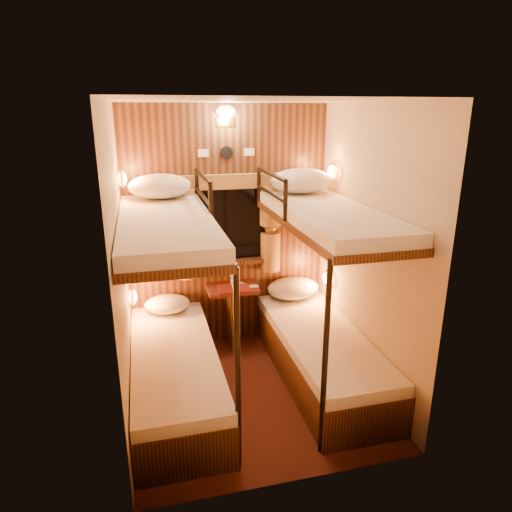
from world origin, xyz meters
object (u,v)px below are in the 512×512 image
object	(u,v)px
bunk_left	(173,338)
bottle_left	(235,279)
bunk_right	(322,321)
bottle_right	(234,274)
table	(232,308)

from	to	relation	value
bunk_left	bottle_left	xyz separation A→B (m)	(0.67, 0.74, 0.18)
bunk_right	bottle_right	distance (m)	1.06
bunk_right	bottle_right	size ratio (longest dim) A/B	7.06
bunk_left	bottle_left	distance (m)	1.02
bunk_right	bottle_left	size ratio (longest dim) A/B	8.96
table	bottle_right	bearing A→B (deg)	60.62
bunk_left	table	xyz separation A→B (m)	(0.65, 0.78, -0.14)
bunk_right	table	xyz separation A→B (m)	(-0.65, 0.78, -0.14)
bottle_left	bunk_right	bearing A→B (deg)	-49.86
bunk_right	bottle_right	xyz separation A→B (m)	(-0.62, 0.84, 0.21)
bunk_left	bunk_right	xyz separation A→B (m)	(1.30, 0.00, 0.00)
bunk_right	bottle_left	xyz separation A→B (m)	(-0.62, 0.74, 0.18)
bunk_left	table	bearing A→B (deg)	50.33
bunk_right	bottle_left	bearing A→B (deg)	130.14
bottle_left	table	bearing A→B (deg)	119.96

